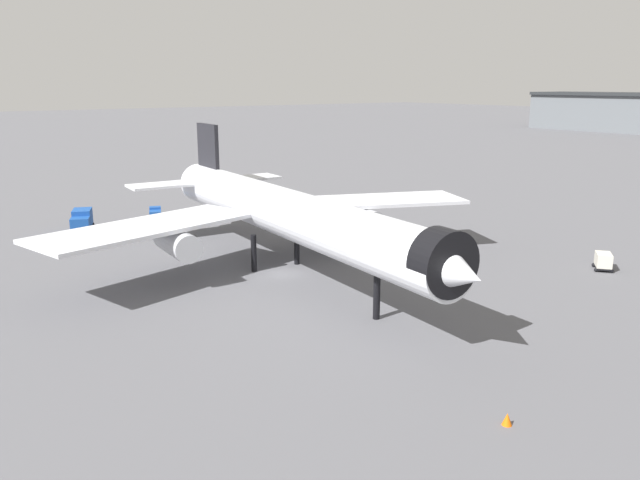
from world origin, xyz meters
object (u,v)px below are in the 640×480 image
Objects in this scene: service_truck_front at (82,221)px; baggage_cart_trailing at (603,261)px; traffic_cone_near_nose at (507,419)px; baggage_tug_wing at (155,214)px; airliner_near_gate at (284,213)px.

service_truck_front reaches higher than baggage_cart_trailing.
traffic_cone_near_nose is (64.39, 5.12, -1.22)m from service_truck_front.
service_truck_front is 1.67× the size of baggage_tug_wing.
service_truck_front reaches higher than traffic_cone_near_nose.
traffic_cone_near_nose is (33.28, -6.52, -5.95)m from airliner_near_gate.
baggage_cart_trailing is at bearing -128.70° from baggage_tug_wing.
baggage_tug_wing reaches higher than traffic_cone_near_nose.
baggage_cart_trailing is 3.85× the size of traffic_cone_near_nose.
airliner_near_gate is 9.17× the size of service_truck_front.
service_truck_front is 7.98× the size of traffic_cone_near_nose.
traffic_cone_near_nose is at bearing -6.51° from airliner_near_gate.
service_truck_front is 2.07× the size of baggage_cart_trailing.
airliner_near_gate is 34.43m from traffic_cone_near_nose.
baggage_tug_wing is 1.24× the size of baggage_cart_trailing.
service_truck_front reaches higher than baggage_tug_wing.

